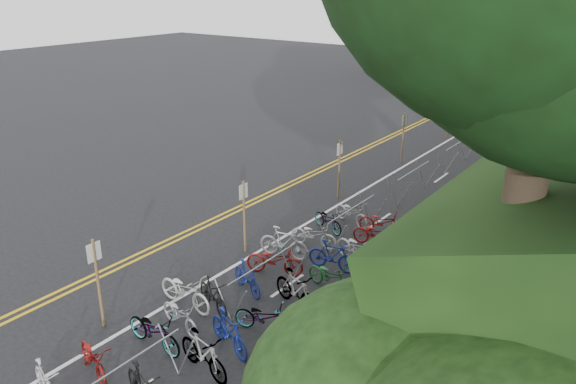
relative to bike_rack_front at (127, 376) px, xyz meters
name	(u,v)px	position (x,y,z in m)	size (l,w,h in m)	color
ground	(111,312)	(-3.44, 2.12, -0.87)	(120.00, 120.00, 0.00)	black
road_markings	(327,205)	(-2.81, 12.22, -0.87)	(7.47, 80.00, 0.01)	gold
red_curb	(466,218)	(2.26, 14.12, -0.82)	(0.25, 28.00, 0.10)	maroon
bike_rack_front	(127,376)	(0.00, 0.00, 0.00)	(1.16, 2.96, 1.20)	gray
bike_racks_rest	(413,177)	(-0.44, 15.12, -0.02)	(1.14, 23.00, 1.17)	gray
signpost_near	(98,278)	(-3.03, 1.58, 0.58)	(0.08, 0.40, 2.54)	brown
signposts_rest	(374,149)	(-2.84, 16.12, 0.56)	(0.08, 18.40, 2.50)	brown
bike_front	(185,290)	(-1.96, 3.53, -0.36)	(1.97, 0.69, 1.03)	beige
bike_valet	(269,283)	(-0.38, 5.28, -0.39)	(3.34, 13.91, 1.09)	beige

